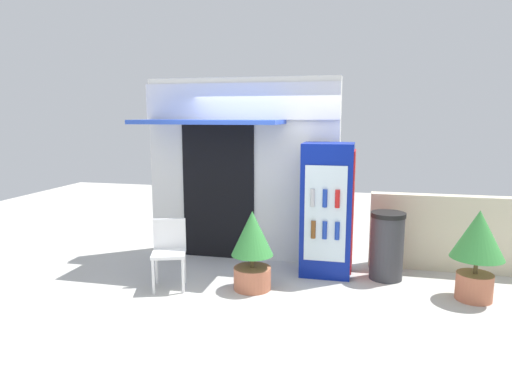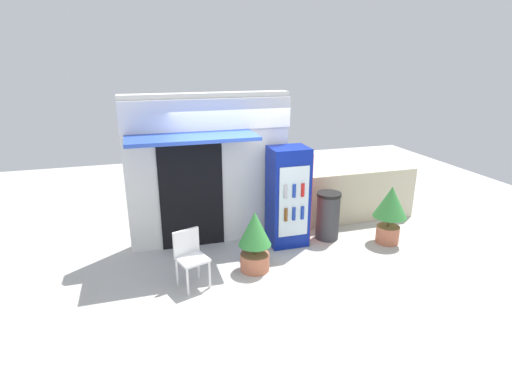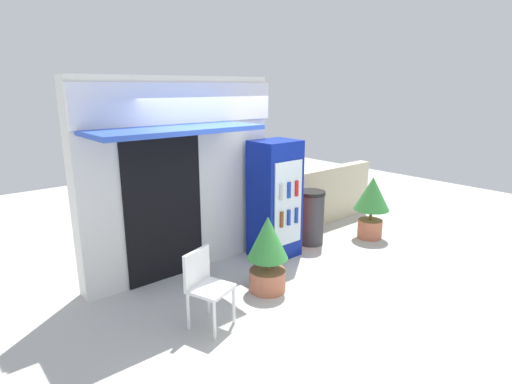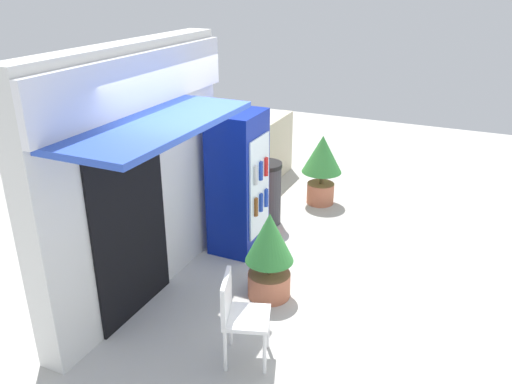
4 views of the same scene
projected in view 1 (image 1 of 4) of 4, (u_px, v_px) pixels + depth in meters
The scene contains 8 objects.
ground at pixel (259, 290), 5.85m from camera, with size 16.00×16.00×0.00m, color beige.
storefront_building at pixel (241, 165), 7.04m from camera, with size 2.96×1.17×2.78m.
drink_cooler at pixel (327, 210), 6.33m from camera, with size 0.71×0.64×1.85m.
plastic_chair at pixel (169, 248), 5.92m from camera, with size 0.53×0.53×0.88m.
potted_plant_near_shop at pixel (252, 246), 5.81m from camera, with size 0.54×0.54×1.03m.
potted_plant_curbside at pixel (478, 246), 5.45m from camera, with size 0.62×0.62×1.11m.
trash_bin at pixel (387, 246), 6.20m from camera, with size 0.47×0.47×0.93m.
stone_boundary_wall at pixel (460, 234), 6.51m from camera, with size 2.52×0.22×1.10m, color beige.
Camera 1 is at (1.24, -5.42, 2.22)m, focal length 31.94 mm.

